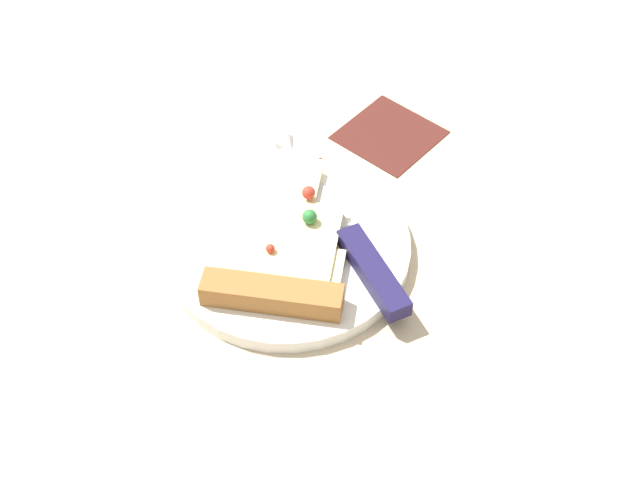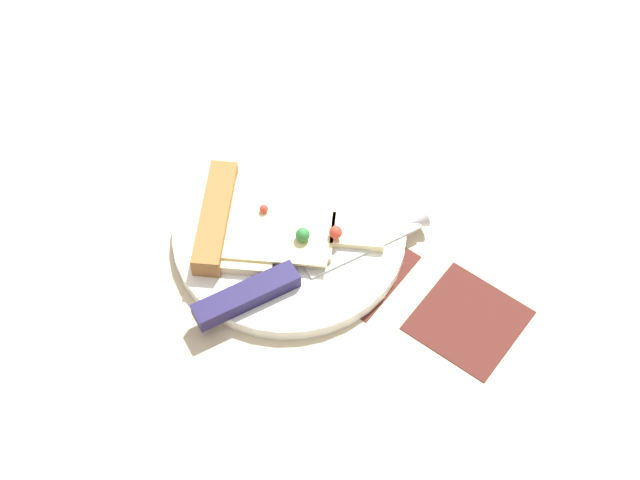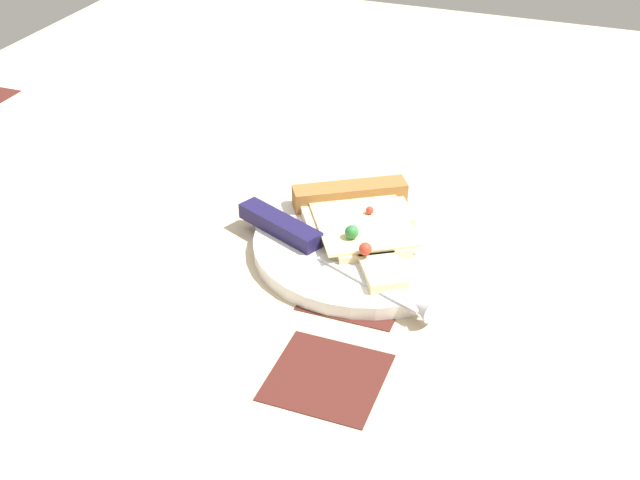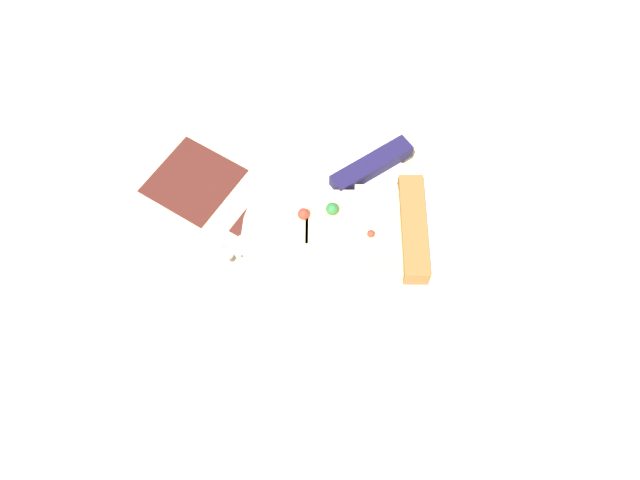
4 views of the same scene
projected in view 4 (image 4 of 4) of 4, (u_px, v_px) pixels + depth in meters
ground_plane at (368, 285)px, 69.11cm from camera, size 149.19×149.19×3.00cm
plate at (346, 236)px, 69.37cm from camera, size 22.30×22.30×1.46cm
pizza_slice at (371, 229)px, 68.03cm from camera, size 15.80×18.90×2.64cm
knife at (338, 186)px, 70.78cm from camera, size 22.82×11.56×2.45cm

